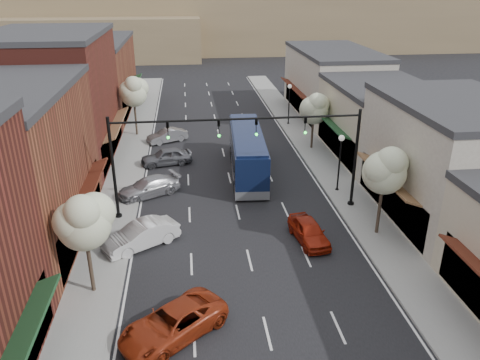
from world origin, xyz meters
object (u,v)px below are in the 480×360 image
object	(u,v)px
tree_left_near	(84,220)
parked_car_c	(149,187)
signal_mast_right	(322,145)
lamp_post_far	(289,98)
parked_car_d	(166,156)
lamp_post_near	(340,154)
tree_left_far	(134,91)
parked_car_e	(167,136)
tree_right_near	(386,169)
signal_mast_left	(150,152)
coach_bus	(247,152)
tree_right_far	(315,108)
red_hatchback	(309,231)
parked_car_a	(173,323)
parked_car_b	(141,235)

from	to	relation	value
tree_left_near	parked_car_c	world-z (taller)	tree_left_near
signal_mast_right	parked_car_c	distance (m)	12.92
lamp_post_far	parked_car_d	world-z (taller)	lamp_post_far
lamp_post_near	parked_car_c	xyz separation A→B (m)	(-14.00, 0.92, -2.33)
tree_left_far	lamp_post_near	world-z (taller)	tree_left_far
signal_mast_right	parked_car_e	bearing A→B (deg)	124.66
signal_mast_right	lamp_post_near	bearing A→B (deg)	48.95
lamp_post_near	lamp_post_far	xyz separation A→B (m)	(0.00, 17.50, 0.00)
tree_right_near	lamp_post_far	world-z (taller)	tree_right_near
lamp_post_far	signal_mast_left	bearing A→B (deg)	-123.86
signal_mast_left	parked_car_d	distance (m)	10.33
tree_left_far	coach_bus	size ratio (longest dim) A/B	0.53
tree_right_near	lamp_post_far	distance (m)	24.11
parked_car_c	parked_car_d	distance (m)	6.24
coach_bus	parked_car_e	bearing A→B (deg)	131.49
signal_mast_right	tree_left_near	xyz separation A→B (m)	(-13.87, -8.05, -0.40)
tree_right_far	parked_car_d	world-z (taller)	tree_right_far
signal_mast_left	red_hatchback	size ratio (longest dim) A/B	2.06
red_hatchback	parked_car_a	world-z (taller)	parked_car_a
signal_mast_left	lamp_post_far	bearing A→B (deg)	56.14
tree_right_near	tree_left_near	distance (m)	17.08
lamp_post_near	parked_car_a	size ratio (longest dim) A/B	0.88
lamp_post_near	coach_bus	size ratio (longest dim) A/B	0.39
parked_car_a	parked_car_e	size ratio (longest dim) A/B	1.29
tree_left_near	lamp_post_far	distance (m)	32.35
parked_car_b	coach_bus	bearing A→B (deg)	111.94
tree_left_far	parked_car_d	xyz separation A→B (m)	(3.17, -8.38, -3.87)
coach_bus	parked_car_c	distance (m)	8.61
parked_car_d	parked_car_a	bearing A→B (deg)	-9.97
parked_car_a	parked_car_c	distance (m)	15.22
coach_bus	parked_car_b	bearing A→B (deg)	-122.30
signal_mast_right	coach_bus	world-z (taller)	signal_mast_right
tree_right_near	lamp_post_far	xyz separation A→B (m)	(-0.55, 24.06, -1.45)
parked_car_a	parked_car_c	world-z (taller)	parked_car_a
tree_right_near	coach_bus	world-z (taller)	tree_right_near
signal_mast_left	coach_bus	world-z (taller)	signal_mast_left
red_hatchback	parked_car_d	distance (m)	16.49
tree_left_near	parked_car_a	xyz separation A→B (m)	(4.05, -3.61, -3.52)
lamp_post_near	lamp_post_far	world-z (taller)	same
lamp_post_far	parked_car_b	world-z (taller)	lamp_post_far
tree_right_far	tree_left_far	distance (m)	17.66
parked_car_b	parked_car_e	world-z (taller)	parked_car_b
signal_mast_right	tree_left_far	xyz separation A→B (m)	(-13.87, 17.95, -0.02)
parked_car_b	parked_car_c	bearing A→B (deg)	147.80
tree_left_near	parked_car_e	xyz separation A→B (m)	(3.07, 23.68, -3.58)
tree_left_far	coach_bus	xyz separation A→B (m)	(9.81, -10.97, -2.79)
tree_left_far	lamp_post_near	bearing A→B (deg)	-43.89
parked_car_a	parked_car_c	xyz separation A→B (m)	(-2.00, 15.09, -0.03)
tree_right_near	parked_car_a	bearing A→B (deg)	-148.76
parked_car_d	parked_car_e	world-z (taller)	parked_car_d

